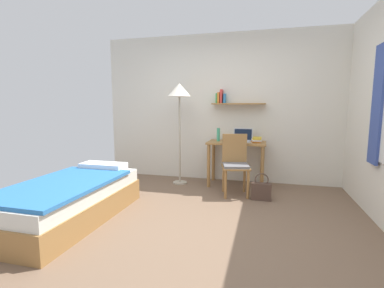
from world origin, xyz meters
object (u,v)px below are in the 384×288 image
Objects in this scene: water_bottle at (218,135)px; handbag at (261,191)px; desk_chair at (235,162)px; standing_lamp at (179,95)px; desk at (236,151)px; book_stack at (257,140)px; bed at (70,200)px; laptop at (243,138)px.

water_bottle reaches higher than handbag.
desk_chair is at bearing 155.30° from handbag.
desk is at bearing 7.66° from standing_lamp.
book_stack is 0.95m from handbag.
desk_chair reaches higher than book_stack.
standing_lamp is (0.79, 1.84, 1.28)m from bed.
desk_chair is (1.78, 1.48, 0.26)m from bed.
desk_chair is 0.65m from book_stack.
book_stack reaches higher than handbag.
handbag is at bearing -81.03° from book_stack.
handbag is at bearing -42.79° from water_bottle.
desk_chair is 0.53× the size of standing_lamp.
bed is 8.42× the size of water_bottle.
laptop is 0.84× the size of handbag.
desk_chair is 0.64m from laptop.
laptop is (1.85, 2.03, 0.56)m from bed.
desk_chair is at bearing -86.20° from desk.
standing_lamp reaches higher than water_bottle.
handbag is at bearing -57.17° from desk.
water_bottle is (1.44, 1.99, 0.62)m from bed.
bed is at bearing -125.88° from water_bottle.
laptop is at bearing 83.51° from desk_chair.
standing_lamp is (-0.99, 0.36, 1.03)m from desk_chair.
laptop is at bearing 166.18° from book_stack.
standing_lamp reaches higher than handbag.
standing_lamp is 7.73× the size of water_bottle.
standing_lamp is at bearing 158.81° from handbag.
laptop is at bearing 34.94° from desk.
bed is at bearing -140.32° from desk_chair.
laptop reaches higher than handbag.
desk_chair is 0.57m from handbag.
bed is 5.69× the size of laptop.
bed is 7.58× the size of book_stack.
laptop is (0.06, 0.55, 0.31)m from desk_chair.
standing_lamp is at bearing 160.27° from desk_chair.
book_stack is (1.29, 0.14, -0.73)m from standing_lamp.
handbag is (0.34, -0.74, -0.67)m from laptop.
laptop is (1.06, 0.20, -0.72)m from standing_lamp.
desk_chair is 2.33× the size of handbag.
water_bottle is at bearing 13.12° from standing_lamp.
desk is 0.24m from laptop.
book_stack is (2.08, 1.98, 0.55)m from bed.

